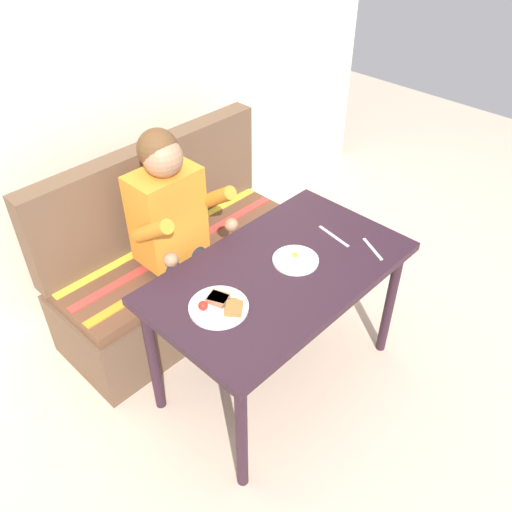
{
  "coord_description": "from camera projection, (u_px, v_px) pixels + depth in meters",
  "views": [
    {
      "loc": [
        -1.37,
        -1.17,
        2.25
      ],
      "look_at": [
        0.0,
        0.15,
        0.72
      ],
      "focal_mm": 37.33,
      "sensor_mm": 36.0,
      "label": 1
    }
  ],
  "objects": [
    {
      "name": "person",
      "position": [
        177.0,
        224.0,
        2.61
      ],
      "size": [
        0.45,
        0.61,
        1.21
      ],
      "color": "orange",
      "rests_on": "ground"
    },
    {
      "name": "plate_eggs",
      "position": [
        296.0,
        260.0,
        2.39
      ],
      "size": [
        0.21,
        0.21,
        0.04
      ],
      "color": "white",
      "rests_on": "table"
    },
    {
      "name": "fork",
      "position": [
        373.0,
        249.0,
        2.47
      ],
      "size": [
        0.09,
        0.16,
        0.0
      ],
      "primitive_type": "cube",
      "rotation": [
        0.0,
        0.0,
        -0.47
      ],
      "color": "silver",
      "rests_on": "table"
    },
    {
      "name": "back_wall",
      "position": [
        97.0,
        71.0,
        2.69
      ],
      "size": [
        4.4,
        0.1,
        2.6
      ],
      "primitive_type": "cube",
      "color": "beige",
      "rests_on": "ground"
    },
    {
      "name": "plate_breakfast",
      "position": [
        220.0,
        306.0,
        2.15
      ],
      "size": [
        0.25,
        0.25,
        0.05
      ],
      "color": "white",
      "rests_on": "table"
    },
    {
      "name": "ground_plane",
      "position": [
        276.0,
        374.0,
        2.81
      ],
      "size": [
        8.0,
        8.0,
        0.0
      ],
      "primitive_type": "plane",
      "color": "beige"
    },
    {
      "name": "table",
      "position": [
        280.0,
        283.0,
        2.41
      ],
      "size": [
        1.2,
        0.7,
        0.73
      ],
      "color": "black",
      "rests_on": "ground"
    },
    {
      "name": "couch",
      "position": [
        178.0,
        263.0,
        3.02
      ],
      "size": [
        1.44,
        0.56,
        1.0
      ],
      "color": "brown",
      "rests_on": "ground"
    },
    {
      "name": "knife",
      "position": [
        334.0,
        236.0,
        2.54
      ],
      "size": [
        0.05,
        0.2,
        0.0
      ],
      "primitive_type": "cube",
      "rotation": [
        0.0,
        0.0,
        -0.17
      ],
      "color": "silver",
      "rests_on": "table"
    }
  ]
}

